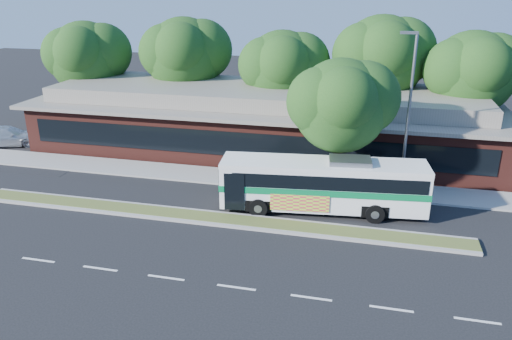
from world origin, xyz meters
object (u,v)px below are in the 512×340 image
object	(u,v)px
lamp_post	(408,112)
transit_bus	(324,182)
sidewalk_tree	(348,104)
sedan	(8,136)

from	to	relation	value
lamp_post	transit_bus	world-z (taller)	lamp_post
transit_bus	sidewalk_tree	size ratio (longest dim) A/B	1.41
lamp_post	transit_bus	xyz separation A→B (m)	(-4.03, -3.02, -3.24)
transit_bus	sidewalk_tree	bearing A→B (deg)	65.75
sidewalk_tree	lamp_post	bearing A→B (deg)	7.22
sedan	sidewalk_tree	xyz separation A→B (m)	(24.85, -3.29, 4.55)
transit_bus	lamp_post	bearing A→B (deg)	30.27
transit_bus	sidewalk_tree	xyz separation A→B (m)	(0.83, 2.61, 3.60)
lamp_post	sedan	bearing A→B (deg)	174.14
lamp_post	transit_bus	size ratio (longest dim) A/B	0.84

